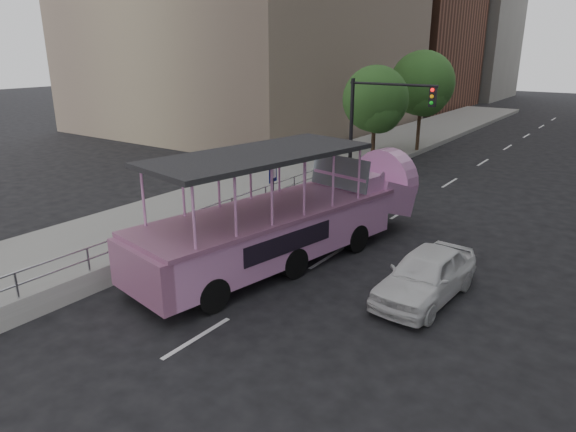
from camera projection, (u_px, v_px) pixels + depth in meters
name	position (u px, v px, depth m)	size (l,w,h in m)	color
ground	(223.00, 295.00, 14.30)	(160.00, 160.00, 0.00)	black
sidewalk	(273.00, 185.00, 25.16)	(5.50, 80.00, 0.30)	gray
kerb_wall	(194.00, 236.00, 17.41)	(0.24, 30.00, 0.36)	#9F9F9A
guardrail	(192.00, 217.00, 17.21)	(0.07, 22.00, 0.71)	silver
duck_boat	(295.00, 216.00, 16.62)	(4.57, 11.35, 3.67)	black
car	(426.00, 275.00, 13.94)	(1.64, 4.06, 1.39)	white
parking_sign	(273.00, 184.00, 19.62)	(0.10, 0.56, 2.50)	black
traffic_signal	(374.00, 117.00, 23.82)	(4.20, 0.32, 5.20)	black
street_tree_near	(376.00, 102.00, 27.26)	(3.52, 3.52, 5.72)	#3E2C1C
street_tree_far	(423.00, 86.00, 31.64)	(3.97, 3.97, 6.45)	#3E2C1C
midrise_stone_b	(451.00, 21.00, 69.54)	(16.00, 14.00, 20.00)	slate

